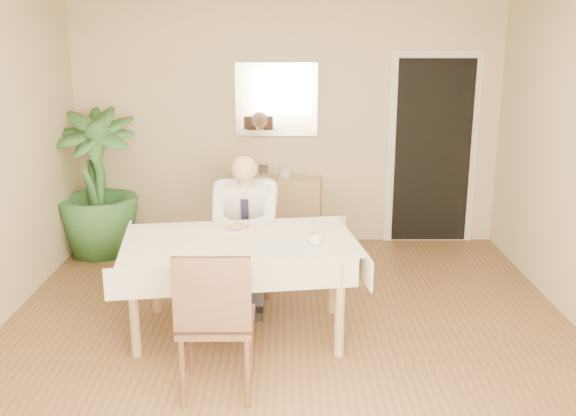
{
  "coord_description": "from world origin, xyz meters",
  "views": [
    {
      "loc": [
        -0.01,
        -4.3,
        2.21
      ],
      "look_at": [
        0.0,
        0.35,
        0.95
      ],
      "focal_mm": 40.0,
      "sensor_mm": 36.0,
      "label": 1
    }
  ],
  "objects_px": {
    "chair_far": "(247,237)",
    "seated_man": "(245,224)",
    "dining_table": "(240,250)",
    "potted_palm": "(96,184)",
    "coffee_mug": "(316,239)",
    "chair_near": "(215,316)",
    "sideboard": "(277,212)"
  },
  "relations": [
    {
      "from": "chair_near",
      "to": "potted_palm",
      "type": "relative_size",
      "value": 0.65
    },
    {
      "from": "sideboard",
      "to": "dining_table",
      "type": "bearing_deg",
      "value": -91.14
    },
    {
      "from": "chair_near",
      "to": "seated_man",
      "type": "height_order",
      "value": "seated_man"
    },
    {
      "from": "coffee_mug",
      "to": "potted_palm",
      "type": "bearing_deg",
      "value": 137.38
    },
    {
      "from": "coffee_mug",
      "to": "sideboard",
      "type": "relative_size",
      "value": 0.12
    },
    {
      "from": "dining_table",
      "to": "chair_far",
      "type": "distance_m",
      "value": 0.9
    },
    {
      "from": "chair_far",
      "to": "seated_man",
      "type": "height_order",
      "value": "seated_man"
    },
    {
      "from": "dining_table",
      "to": "sideboard",
      "type": "xyz_separation_m",
      "value": [
        0.24,
        2.12,
        -0.29
      ]
    },
    {
      "from": "coffee_mug",
      "to": "chair_far",
      "type": "bearing_deg",
      "value": 118.89
    },
    {
      "from": "seated_man",
      "to": "chair_far",
      "type": "bearing_deg",
      "value": 90.0
    },
    {
      "from": "sideboard",
      "to": "chair_far",
      "type": "bearing_deg",
      "value": -95.71
    },
    {
      "from": "sideboard",
      "to": "potted_palm",
      "type": "height_order",
      "value": "potted_palm"
    },
    {
      "from": "chair_near",
      "to": "chair_far",
      "type": "bearing_deg",
      "value": 86.97
    },
    {
      "from": "chair_near",
      "to": "coffee_mug",
      "type": "xyz_separation_m",
      "value": [
        0.65,
        0.77,
        0.24
      ]
    },
    {
      "from": "coffee_mug",
      "to": "sideboard",
      "type": "bearing_deg",
      "value": 97.98
    },
    {
      "from": "dining_table",
      "to": "potted_palm",
      "type": "distance_m",
      "value": 2.43
    },
    {
      "from": "potted_palm",
      "to": "sideboard",
      "type": "bearing_deg",
      "value": 8.61
    },
    {
      "from": "dining_table",
      "to": "chair_near",
      "type": "xyz_separation_m",
      "value": [
        -0.09,
        -0.91,
        -0.11
      ]
    },
    {
      "from": "chair_far",
      "to": "chair_near",
      "type": "xyz_separation_m",
      "value": [
        -0.09,
        -1.79,
        0.06
      ]
    },
    {
      "from": "dining_table",
      "to": "coffee_mug",
      "type": "xyz_separation_m",
      "value": [
        0.56,
        -0.13,
        0.13
      ]
    },
    {
      "from": "sideboard",
      "to": "chair_near",
      "type": "bearing_deg",
      "value": -90.87
    },
    {
      "from": "sideboard",
      "to": "potted_palm",
      "type": "xyz_separation_m",
      "value": [
        -1.83,
        -0.28,
        0.37
      ]
    },
    {
      "from": "dining_table",
      "to": "coffee_mug",
      "type": "bearing_deg",
      "value": -21.56
    },
    {
      "from": "seated_man",
      "to": "sideboard",
      "type": "bearing_deg",
      "value": 80.93
    },
    {
      "from": "chair_near",
      "to": "coffee_mug",
      "type": "height_order",
      "value": "chair_near"
    },
    {
      "from": "potted_palm",
      "to": "seated_man",
      "type": "bearing_deg",
      "value": -38.17
    },
    {
      "from": "seated_man",
      "to": "coffee_mug",
      "type": "distance_m",
      "value": 0.92
    },
    {
      "from": "seated_man",
      "to": "sideboard",
      "type": "height_order",
      "value": "seated_man"
    },
    {
      "from": "chair_far",
      "to": "seated_man",
      "type": "xyz_separation_m",
      "value": [
        0.0,
        -0.29,
        0.2
      ]
    },
    {
      "from": "dining_table",
      "to": "coffee_mug",
      "type": "height_order",
      "value": "coffee_mug"
    },
    {
      "from": "sideboard",
      "to": "coffee_mug",
      "type": "bearing_deg",
      "value": -76.61
    },
    {
      "from": "chair_near",
      "to": "coffee_mug",
      "type": "bearing_deg",
      "value": 49.93
    }
  ]
}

